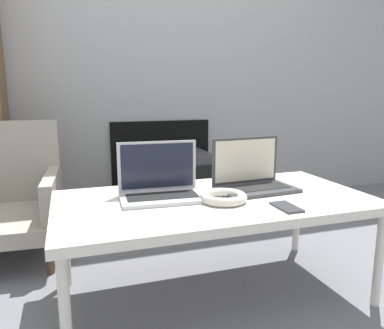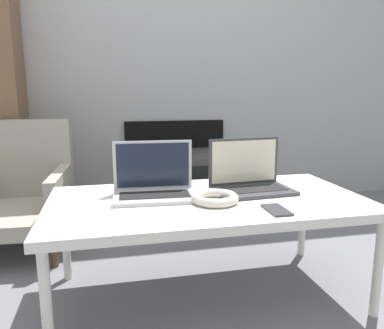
{
  "view_description": "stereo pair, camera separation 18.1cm",
  "coord_description": "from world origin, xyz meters",
  "px_view_note": "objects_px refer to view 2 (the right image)",
  "views": [
    {
      "loc": [
        -0.56,
        -1.1,
        0.87
      ],
      "look_at": [
        0.0,
        0.59,
        0.52
      ],
      "focal_mm": 35.0,
      "sensor_mm": 36.0,
      "label": 1
    },
    {
      "loc": [
        -0.39,
        -1.14,
        0.87
      ],
      "look_at": [
        0.0,
        0.59,
        0.52
      ],
      "focal_mm": 35.0,
      "sensor_mm": 36.0,
      "label": 2
    }
  ],
  "objects_px": {
    "laptop_right": "(249,179)",
    "armchair": "(22,188)",
    "headphones": "(215,198)",
    "tv": "(181,184)",
    "phone": "(277,210)",
    "laptop_left": "(154,184)"
  },
  "relations": [
    {
      "from": "headphones",
      "to": "tv",
      "type": "relative_size",
      "value": 0.34
    },
    {
      "from": "headphones",
      "to": "phone",
      "type": "height_order",
      "value": "headphones"
    },
    {
      "from": "laptop_right",
      "to": "tv",
      "type": "relative_size",
      "value": 0.63
    },
    {
      "from": "phone",
      "to": "armchair",
      "type": "relative_size",
      "value": 0.19
    },
    {
      "from": "headphones",
      "to": "tv",
      "type": "bearing_deg",
      "value": 85.57
    },
    {
      "from": "phone",
      "to": "armchair",
      "type": "xyz_separation_m",
      "value": [
        -1.09,
        1.01,
        -0.11
      ]
    },
    {
      "from": "tv",
      "to": "armchair",
      "type": "bearing_deg",
      "value": -163.21
    },
    {
      "from": "tv",
      "to": "armchair",
      "type": "distance_m",
      "value": 1.04
    },
    {
      "from": "tv",
      "to": "phone",
      "type": "bearing_deg",
      "value": -85.54
    },
    {
      "from": "phone",
      "to": "laptop_right",
      "type": "bearing_deg",
      "value": 88.51
    },
    {
      "from": "laptop_left",
      "to": "headphones",
      "type": "xyz_separation_m",
      "value": [
        0.22,
        -0.14,
        -0.03
      ]
    },
    {
      "from": "laptop_left",
      "to": "headphones",
      "type": "relative_size",
      "value": 1.85
    },
    {
      "from": "phone",
      "to": "armchair",
      "type": "bearing_deg",
      "value": 137.12
    },
    {
      "from": "laptop_left",
      "to": "laptop_right",
      "type": "relative_size",
      "value": 0.99
    },
    {
      "from": "phone",
      "to": "armchair",
      "type": "height_order",
      "value": "armchair"
    },
    {
      "from": "headphones",
      "to": "tv",
      "type": "height_order",
      "value": "headphones"
    },
    {
      "from": "headphones",
      "to": "tv",
      "type": "xyz_separation_m",
      "value": [
        0.09,
        1.15,
        -0.23
      ]
    },
    {
      "from": "tv",
      "to": "armchair",
      "type": "relative_size",
      "value": 0.79
    },
    {
      "from": "laptop_right",
      "to": "armchair",
      "type": "distance_m",
      "value": 1.32
    },
    {
      "from": "headphones",
      "to": "armchair",
      "type": "bearing_deg",
      "value": 136.35
    },
    {
      "from": "phone",
      "to": "tv",
      "type": "bearing_deg",
      "value": 94.46
    },
    {
      "from": "laptop_left",
      "to": "armchair",
      "type": "bearing_deg",
      "value": 136.87
    }
  ]
}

